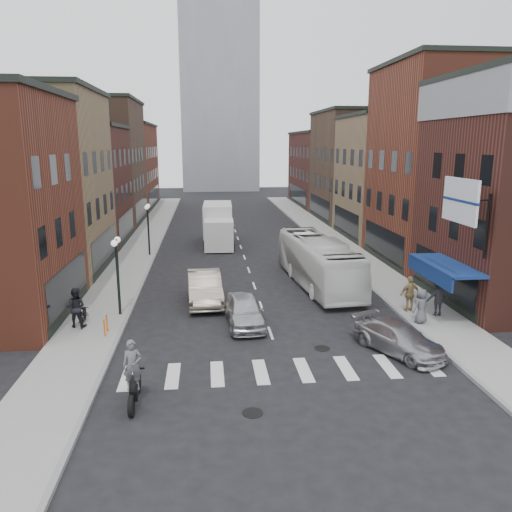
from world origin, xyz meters
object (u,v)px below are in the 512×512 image
Objects in this scene: streetlamp_near at (117,262)px; box_truck at (218,225)px; transit_bus at (318,262)px; streetlamp_far at (148,220)px; ped_left_solo at (76,307)px; billboard_sign at (462,202)px; sedan_left_far at (205,288)px; sedan_left_near at (244,311)px; ped_right_b at (410,294)px; curb_car at (399,338)px; bike_rack at (106,326)px; parked_bicycle at (83,314)px; motorcycle_rider at (133,375)px; ped_right_a at (438,297)px; ped_right_c at (421,306)px.

box_truck is at bearing 73.24° from streetlamp_near.
box_truck is 14.72m from transit_bus.
ped_left_solo is (-1.76, -15.60, -1.80)m from streetlamp_far.
billboard_sign is 18.54m from ped_left_solo.
sedan_left_near is at bearing -65.89° from sedan_left_far.
streetlamp_near is 2.19× the size of ped_right_b.
ped_left_solo is at bearing 136.87° from curb_car.
box_truck is 21.19m from ped_left_solo.
curb_car is (12.73, -3.03, 0.08)m from bike_rack.
sedan_left_near is (-5.10, -6.58, -0.78)m from transit_bus.
billboard_sign is 16.68m from streetlamp_near.
bike_rack is at bearing -53.55° from parked_bicycle.
streetlamp_near is 1.75× the size of motorcycle_rider.
billboard_sign is 0.85× the size of curb_car.
sedan_left_near is at bearing -68.36° from streetlamp_far.
motorcycle_rider is (2.14, -6.34, 0.55)m from bike_rack.
curb_car reaches higher than bike_rack.
transit_bus is at bearing -52.42° from ped_right_a.
bike_rack is 13.82m from transit_bus.
sedan_left_far reaches higher than sedan_left_near.
transit_bus is at bearing 18.66° from sedan_left_far.
transit_bus is (11.37, -9.21, -1.40)m from streetlamp_far.
ped_left_solo is at bearing -30.16° from ped_right_c.
streetlamp_near is 2.14× the size of parked_bicycle.
curb_car is at bearing 49.70° from ped_right_a.
streetlamp_far is 12.92m from sedan_left_far.
curb_car is (1.16, -10.52, -0.88)m from transit_bus.
streetlamp_near is at bearing -161.85° from transit_bus.
box_truck reaches higher than sedan_left_far.
streetlamp_near is 5.14× the size of bike_rack.
sedan_left_near is 8.59m from ped_right_c.
parked_bicycle is at bearing 135.43° from curb_car.
streetlamp_far is at bearing 90.00° from streetlamp_near.
streetlamp_near is at bearing 33.74° from parked_bicycle.
sedan_left_near is 8.73m from ped_right_b.
billboard_sign is at bearing -12.59° from sedan_left_near.
sedan_left_far is (-1.94, 3.79, 0.12)m from sedan_left_near.
curb_car is at bearing 52.88° from ped_right_b.
streetlamp_near is at bearing -158.16° from sedan_left_far.
streetlamp_near reaches higher than bike_rack.
ped_left_solo is (-14.29, 4.14, 0.48)m from curb_car.
box_truck is 4.21× the size of parked_bicycle.
sedan_left_far is at bearing 46.07° from bike_rack.
ped_left_solo reaches higher than sedan_left_near.
parked_bicycle is (-12.89, -6.07, -0.86)m from transit_bus.
box_truck is at bearing -73.90° from ped_right_b.
streetlamp_far is at bearing 132.41° from billboard_sign.
ped_right_b is (8.69, 0.78, 0.35)m from sedan_left_near.
streetlamp_near is at bearing -90.00° from streetlamp_far.
ped_right_b is (-1.03, 2.49, -5.05)m from billboard_sign.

